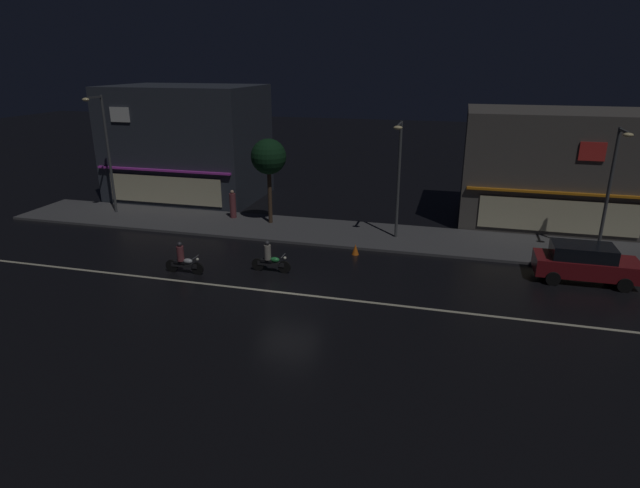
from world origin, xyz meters
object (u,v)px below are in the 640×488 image
Objects in this scene: parked_car_near_kerb at (585,262)px; traffic_cone at (355,249)px; pedestrian_on_sidewalk at (233,205)px; motorcycle_opposite_lane at (270,259)px; streetlamp_west at (105,146)px; streetlamp_east at (612,182)px; streetlamp_mid at (398,170)px; motorcycle_following at (183,260)px.

parked_car_near_kerb reaches higher than traffic_cone.
traffic_cone is at bearing 98.69° from pedestrian_on_sidewalk.
motorcycle_opposite_lane is (5.08, -7.38, -0.31)m from pedestrian_on_sidewalk.
pedestrian_on_sidewalk is at bearing -14.18° from parked_car_near_kerb.
streetlamp_west reaches higher than streetlamp_east.
pedestrian_on_sidewalk reaches higher than parked_car_near_kerb.
streetlamp_mid is (17.94, -0.46, -0.52)m from streetlamp_west.
streetlamp_west reaches higher than traffic_cone.
motorcycle_following is at bearing -40.04° from streetlamp_west.
motorcycle_following is at bearing 43.14° from pedestrian_on_sidewalk.
parked_car_near_kerb is 10.49m from traffic_cone.
pedestrian_on_sidewalk is 0.92× the size of motorcycle_following.
streetlamp_mid is 10.67m from pedestrian_on_sidewalk.
streetlamp_mid is 3.59× the size of pedestrian_on_sidewalk.
streetlamp_east is at bearing -0.76° from streetlamp_mid.
traffic_cone is (-11.77, -2.57, -3.61)m from streetlamp_east.
streetlamp_mid is at bearing 31.55° from motorcycle_following.
streetlamp_mid is at bearing -1.48° from streetlamp_west.
pedestrian_on_sidewalk is (-10.16, 1.42, -2.94)m from streetlamp_mid.
pedestrian_on_sidewalk reaches higher than motorcycle_following.
streetlamp_west reaches higher than streetlamp_mid.
streetlamp_east is 1.46× the size of parked_car_near_kerb.
streetlamp_mid is 11.85m from motorcycle_following.
motorcycle_following is (-8.87, -7.16, -3.25)m from streetlamp_mid.
motorcycle_following reaches higher than traffic_cone.
streetlamp_east is 11.38× the size of traffic_cone.
streetlamp_mid is 4.81m from traffic_cone.
motorcycle_following is at bearing -159.68° from streetlamp_east.
traffic_cone is (3.40, 3.26, -0.36)m from motorcycle_opposite_lane.
motorcycle_opposite_lane reaches higher than traffic_cone.
streetlamp_east is 16.58m from motorcycle_opposite_lane.
motorcycle_following and motorcycle_opposite_lane have the same top height.
parked_car_near_kerb is 2.26× the size of motorcycle_opposite_lane.
traffic_cone is (7.19, 4.46, -0.36)m from motorcycle_following.
streetlamp_mid is 9.87m from parked_car_near_kerb.
motorcycle_opposite_lane is 3.45× the size of traffic_cone.
pedestrian_on_sidewalk is 0.40× the size of parked_car_near_kerb.
motorcycle_opposite_lane is (-15.17, -5.83, -3.26)m from streetlamp_east.
streetlamp_east is at bearing 24.85° from motorcycle_opposite_lane.
streetlamp_mid is 1.00× the size of streetlamp_east.
streetlamp_east is (28.04, -0.60, -0.51)m from streetlamp_west.
parked_car_near_kerb is at bearing -20.97° from streetlamp_mid.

